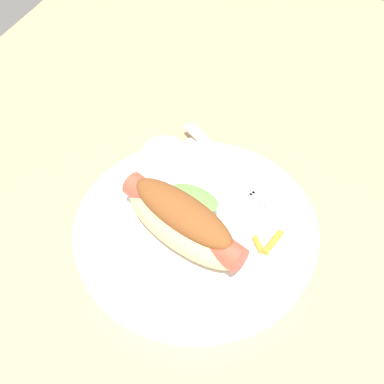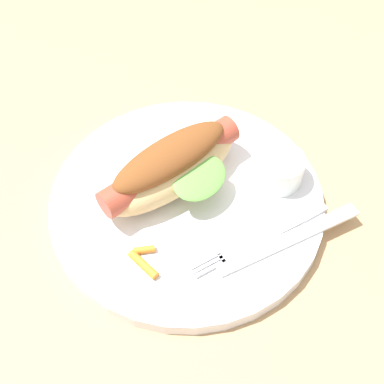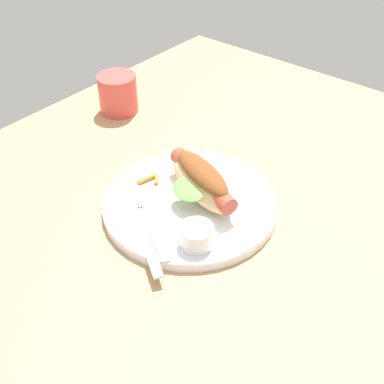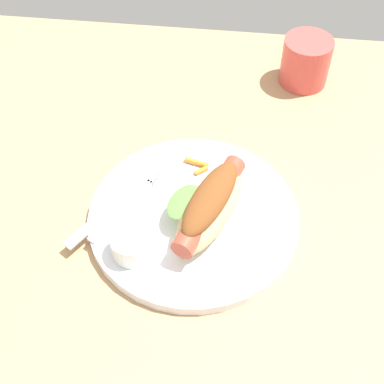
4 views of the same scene
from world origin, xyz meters
The scene contains 8 objects.
ground_plane centered at (0.00, 0.00, -0.90)cm, with size 120.00×90.00×1.80cm, color tan.
plate centered at (-2.22, -0.67, 0.80)cm, with size 27.77×27.77×1.60cm, color white.
hot_dog centered at (-4.36, 0.14, 4.61)cm, with size 11.49×16.54×5.94cm.
sauce_ramekin centered at (4.66, 6.23, 3.18)cm, with size 4.95×4.95×3.15cm, color white.
fork centered at (6.59, -0.71, 1.80)cm, with size 8.51×14.18×0.40cm.
knife centered at (8.78, -0.46, 1.78)cm, with size 15.47×1.40×0.36cm, color silver.
carrot_garnish centered at (-1.90, -9.03, 1.98)cm, with size 3.60×3.12×0.79cm.
drinking_cup centered at (-17.08, -32.05, 3.94)cm, with size 7.94×7.94×7.89cm, color #D84C47.
Camera 3 is at (44.12, 37.63, 51.98)cm, focal length 46.19 mm.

